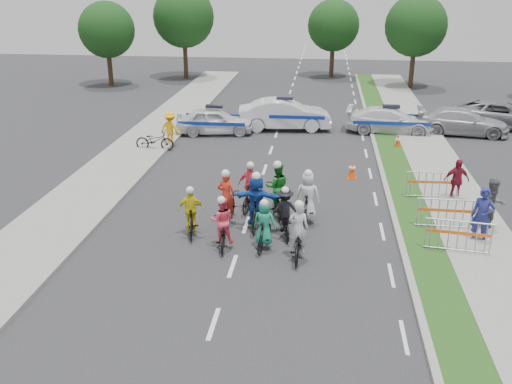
# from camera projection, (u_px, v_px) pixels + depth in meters

# --- Properties ---
(ground) EXTENTS (90.00, 90.00, 0.00)m
(ground) POSITION_uv_depth(u_px,v_px,m) (233.00, 266.00, 16.82)
(ground) COLOR #28282B
(ground) RESTS_ON ground
(curb_right) EXTENTS (0.20, 60.00, 0.12)m
(curb_right) POSITION_uv_depth(u_px,v_px,m) (391.00, 208.00, 20.87)
(curb_right) COLOR gray
(curb_right) RESTS_ON ground
(grass_strip) EXTENTS (1.20, 60.00, 0.11)m
(grass_strip) POSITION_uv_depth(u_px,v_px,m) (411.00, 209.00, 20.79)
(grass_strip) COLOR #234E19
(grass_strip) RESTS_ON ground
(sidewalk_right) EXTENTS (2.40, 60.00, 0.13)m
(sidewalk_right) POSITION_uv_depth(u_px,v_px,m) (462.00, 211.00, 20.59)
(sidewalk_right) COLOR gray
(sidewalk_right) RESTS_ON ground
(sidewalk_left) EXTENTS (3.00, 60.00, 0.13)m
(sidewalk_left) POSITION_uv_depth(u_px,v_px,m) (88.00, 194.00, 22.16)
(sidewalk_left) COLOR gray
(sidewalk_left) RESTS_ON ground
(rider_0) EXTENTS (0.71, 1.88, 1.90)m
(rider_0) POSITION_uv_depth(u_px,v_px,m) (298.00, 239.00, 17.13)
(rider_0) COLOR black
(rider_0) RESTS_ON ground
(rider_1) EXTENTS (0.77, 1.66, 1.69)m
(rider_1) POSITION_uv_depth(u_px,v_px,m) (264.00, 229.00, 17.70)
(rider_1) COLOR black
(rider_1) RESTS_ON ground
(rider_2) EXTENTS (0.81, 1.77, 1.74)m
(rider_2) POSITION_uv_depth(u_px,v_px,m) (222.00, 228.00, 17.79)
(rider_2) COLOR black
(rider_2) RESTS_ON ground
(rider_3) EXTENTS (0.92, 1.70, 1.73)m
(rider_3) POSITION_uv_depth(u_px,v_px,m) (192.00, 216.00, 18.62)
(rider_3) COLOR black
(rider_3) RESTS_ON ground
(rider_4) EXTENTS (1.05, 1.78, 1.74)m
(rider_4) POSITION_uv_depth(u_px,v_px,m) (285.00, 216.00, 18.59)
(rider_4) COLOR black
(rider_4) RESTS_ON ground
(rider_5) EXTENTS (1.63, 1.95, 2.04)m
(rider_5) POSITION_uv_depth(u_px,v_px,m) (257.00, 205.00, 19.07)
(rider_5) COLOR black
(rider_5) RESTS_ON ground
(rider_6) EXTENTS (0.84, 1.97, 1.95)m
(rider_6) POSITION_uv_depth(u_px,v_px,m) (227.00, 205.00, 19.60)
(rider_6) COLOR black
(rider_6) RESTS_ON ground
(rider_7) EXTENTS (0.86, 1.91, 1.97)m
(rider_7) POSITION_uv_depth(u_px,v_px,m) (307.00, 202.00, 19.52)
(rider_7) COLOR black
(rider_7) RESTS_ON ground
(rider_8) EXTENTS (1.05, 2.08, 2.03)m
(rider_8) POSITION_uv_depth(u_px,v_px,m) (277.00, 194.00, 20.25)
(rider_8) COLOR black
(rider_8) RESTS_ON ground
(rider_9) EXTENTS (1.00, 1.84, 1.87)m
(rider_9) POSITION_uv_depth(u_px,v_px,m) (251.00, 191.00, 20.62)
(rider_9) COLOR black
(rider_9) RESTS_ON ground
(police_car_0) EXTENTS (4.36, 2.28, 1.42)m
(police_car_0) POSITION_uv_depth(u_px,v_px,m) (215.00, 121.00, 30.63)
(police_car_0) COLOR silver
(police_car_0) RESTS_ON ground
(police_car_1) EXTENTS (5.25, 2.36, 1.67)m
(police_car_1) POSITION_uv_depth(u_px,v_px,m) (284.00, 114.00, 31.47)
(police_car_1) COLOR silver
(police_car_1) RESTS_ON ground
(police_car_2) EXTENTS (4.87, 2.36, 1.36)m
(police_car_2) POSITION_uv_depth(u_px,v_px,m) (390.00, 120.00, 30.83)
(police_car_2) COLOR silver
(police_car_2) RESTS_ON ground
(civilian_sedan) EXTENTS (4.98, 2.47, 1.39)m
(civilian_sedan) POSITION_uv_depth(u_px,v_px,m) (462.00, 122.00, 30.52)
(civilian_sedan) COLOR #A5A5A9
(civilian_sedan) RESTS_ON ground
(civilian_suv) EXTENTS (5.75, 3.60, 1.48)m
(civilian_suv) POSITION_uv_depth(u_px,v_px,m) (501.00, 114.00, 31.90)
(civilian_suv) COLOR gray
(civilian_suv) RESTS_ON ground
(spectator_0) EXTENTS (0.80, 0.67, 1.88)m
(spectator_0) POSITION_uv_depth(u_px,v_px,m) (482.00, 216.00, 17.96)
(spectator_0) COLOR navy
(spectator_0) RESTS_ON ground
(spectator_1) EXTENTS (1.07, 0.93, 1.88)m
(spectator_1) POSITION_uv_depth(u_px,v_px,m) (493.00, 205.00, 18.77)
(spectator_1) COLOR #5A5A5F
(spectator_1) RESTS_ON ground
(spectator_2) EXTENTS (1.01, 0.54, 1.65)m
(spectator_2) POSITION_uv_depth(u_px,v_px,m) (456.00, 180.00, 21.43)
(spectator_2) COLOR maroon
(spectator_2) RESTS_ON ground
(marshal_hiviz) EXTENTS (1.22, 0.89, 1.70)m
(marshal_hiviz) POSITION_uv_depth(u_px,v_px,m) (170.00, 129.00, 28.53)
(marshal_hiviz) COLOR #FDB10D
(marshal_hiviz) RESTS_ON ground
(barrier_0) EXTENTS (2.05, 0.77, 1.12)m
(barrier_0) POSITION_uv_depth(u_px,v_px,m) (458.00, 238.00, 17.35)
(barrier_0) COLOR #A5A8AD
(barrier_0) RESTS_ON ground
(barrier_1) EXTENTS (2.01, 0.54, 1.12)m
(barrier_1) POSITION_uv_depth(u_px,v_px,m) (446.00, 215.00, 19.00)
(barrier_1) COLOR #A5A8AD
(barrier_1) RESTS_ON ground
(barrier_2) EXTENTS (2.02, 0.57, 1.12)m
(barrier_2) POSITION_uv_depth(u_px,v_px,m) (432.00, 186.00, 21.59)
(barrier_2) COLOR #A5A8AD
(barrier_2) RESTS_ON ground
(cone_0) EXTENTS (0.40, 0.40, 0.70)m
(cone_0) POSITION_uv_depth(u_px,v_px,m) (352.00, 170.00, 24.03)
(cone_0) COLOR #F24C0C
(cone_0) RESTS_ON ground
(cone_1) EXTENTS (0.40, 0.40, 0.70)m
(cone_1) POSITION_uv_depth(u_px,v_px,m) (398.00, 142.00, 28.15)
(cone_1) COLOR #F24C0C
(cone_1) RESTS_ON ground
(parked_bike) EXTENTS (1.89, 0.66, 0.99)m
(parked_bike) POSITION_uv_depth(u_px,v_px,m) (155.00, 140.00, 27.80)
(parked_bike) COLOR black
(parked_bike) RESTS_ON ground
(tree_0) EXTENTS (4.20, 4.20, 6.30)m
(tree_0) POSITION_uv_depth(u_px,v_px,m) (107.00, 30.00, 42.86)
(tree_0) COLOR #382619
(tree_0) RESTS_ON ground
(tree_1) EXTENTS (4.55, 4.55, 6.82)m
(tree_1) POSITION_uv_depth(u_px,v_px,m) (416.00, 26.00, 42.03)
(tree_1) COLOR #382619
(tree_1) RESTS_ON ground
(tree_3) EXTENTS (4.90, 4.90, 7.35)m
(tree_3) POSITION_uv_depth(u_px,v_px,m) (184.00, 17.00, 45.76)
(tree_3) COLOR #382619
(tree_3) RESTS_ON ground
(tree_4) EXTENTS (4.20, 4.20, 6.30)m
(tree_4) POSITION_uv_depth(u_px,v_px,m) (333.00, 26.00, 46.53)
(tree_4) COLOR #382619
(tree_4) RESTS_ON ground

